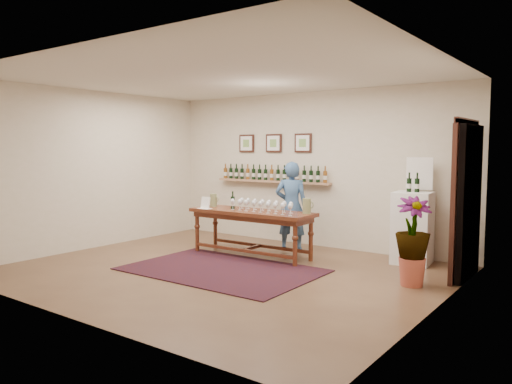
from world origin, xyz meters
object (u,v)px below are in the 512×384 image
Objects in this scene: display_pedestal at (412,228)px; potted_plant at (413,241)px; tasting_table at (252,217)px; person at (291,206)px.

potted_plant is at bearing -71.22° from display_pedestal.
tasting_table is 2.16× the size of potted_plant.
display_pedestal is (2.32, 1.06, -0.09)m from tasting_table.
potted_plant reaches higher than tasting_table.
person is (-2.47, 1.00, 0.19)m from potted_plant.
tasting_table is at bearing 175.64° from potted_plant.
person is at bearing -172.56° from display_pedestal.
person is at bearing 69.81° from tasting_table.
tasting_table is at bearing -155.40° from display_pedestal.
display_pedestal is 1.11× the size of potted_plant.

